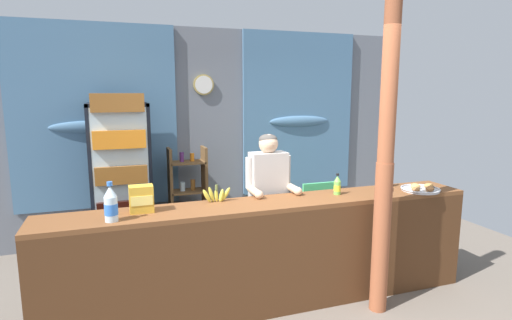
{
  "coord_description": "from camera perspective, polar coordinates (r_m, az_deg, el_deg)",
  "views": [
    {
      "loc": [
        -1.29,
        -2.81,
        1.97
      ],
      "look_at": [
        0.01,
        0.92,
        1.3
      ],
      "focal_mm": 28.8,
      "sensor_mm": 36.0,
      "label": 1
    }
  ],
  "objects": [
    {
      "name": "soda_bottle_orange_soda",
      "position": [
        4.47,
        17.97,
        -2.43
      ],
      "size": [
        0.07,
        0.07,
        0.2
      ],
      "color": "orange",
      "rests_on": "stall_counter"
    },
    {
      "name": "snack_box_choco_powder",
      "position": [
        3.48,
        -15.64,
        -5.23
      ],
      "size": [
        0.19,
        0.13,
        0.22
      ],
      "color": "gold",
      "rests_on": "stall_counter"
    },
    {
      "name": "soda_bottle_water",
      "position": [
        3.31,
        -19.51,
        -5.86
      ],
      "size": [
        0.1,
        0.1,
        0.31
      ],
      "color": "silver",
      "rests_on": "stall_counter"
    },
    {
      "name": "ground_plane",
      "position": [
        4.53,
        -0.67,
        -16.18
      ],
      "size": [
        7.5,
        7.5,
        0.0
      ],
      "primitive_type": "plane",
      "color": "#665B51"
    },
    {
      "name": "back_wall_curtained",
      "position": [
        5.65,
        -6.3,
        4.09
      ],
      "size": [
        5.6,
        0.22,
        2.78
      ],
      "color": "slate",
      "rests_on": "ground"
    },
    {
      "name": "timber_post",
      "position": [
        3.7,
        17.46,
        -1.23
      ],
      "size": [
        0.17,
        0.15,
        2.72
      ],
      "color": "#995133",
      "rests_on": "ground"
    },
    {
      "name": "plastic_lawn_chair",
      "position": [
        5.26,
        7.96,
        -6.77
      ],
      "size": [
        0.44,
        0.44,
        0.86
      ],
      "color": "#4CC675",
      "rests_on": "ground"
    },
    {
      "name": "shopkeeper",
      "position": [
        4.1,
        1.75,
        -4.45
      ],
      "size": [
        0.47,
        0.42,
        1.55
      ],
      "color": "#28282D",
      "rests_on": "ground"
    },
    {
      "name": "drink_fridge",
      "position": [
        5.04,
        -18.25,
        -1.3
      ],
      "size": [
        0.67,
        0.67,
        1.94
      ],
      "color": "black",
      "rests_on": "ground"
    },
    {
      "name": "bottle_shelf_rack",
      "position": [
        5.36,
        -9.42,
        -4.75
      ],
      "size": [
        0.48,
        0.28,
        1.26
      ],
      "color": "brown",
      "rests_on": "ground"
    },
    {
      "name": "soda_bottle_lime_soda",
      "position": [
        4.0,
        11.22,
        -3.5
      ],
      "size": [
        0.07,
        0.07,
        0.2
      ],
      "color": "#75C64C",
      "rests_on": "stall_counter"
    },
    {
      "name": "stall_counter",
      "position": [
        3.72,
        2.64,
        -11.98
      ],
      "size": [
        3.94,
        0.48,
        0.99
      ],
      "color": "brown",
      "rests_on": "ground"
    },
    {
      "name": "banana_bunch",
      "position": [
        3.69,
        -5.57,
        -4.85
      ],
      "size": [
        0.27,
        0.06,
        0.16
      ],
      "color": "#DBCC42",
      "rests_on": "stall_counter"
    },
    {
      "name": "pastry_tray",
      "position": [
        4.4,
        21.89,
        -3.71
      ],
      "size": [
        0.38,
        0.38,
        0.07
      ],
      "color": "#BCBCC1",
      "rests_on": "stall_counter"
    }
  ]
}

